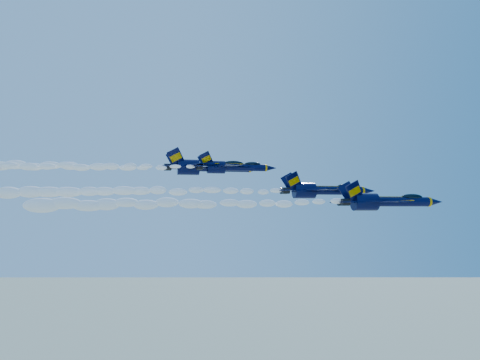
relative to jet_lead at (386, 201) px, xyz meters
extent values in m
cylinder|color=black|center=(2.91, 0.00, -0.07)|extent=(9.28, 1.55, 1.55)
ellipsoid|color=black|center=(-3.59, 0.00, -0.12)|extent=(1.61, 2.78, 6.60)
cone|color=black|center=(8.89, 0.00, -0.07)|extent=(2.68, 1.55, 1.55)
cylinder|color=#E79700|center=(7.65, 0.00, -0.07)|extent=(0.36, 1.61, 1.61)
ellipsoid|color=black|center=(4.66, 0.00, 0.70)|extent=(3.71, 1.21, 1.02)
cube|color=#E79700|center=(4.66, 0.00, 0.39)|extent=(4.33, 1.03, 0.19)
cube|color=black|center=(-1.73, -4.12, -0.07)|extent=(5.53, 6.55, 0.19)
cube|color=black|center=(-1.73, 4.12, -0.07)|extent=(5.53, 6.55, 0.19)
cube|color=#E79700|center=(-0.29, -4.12, 0.03)|extent=(2.49, 5.16, 0.10)
cube|color=#E79700|center=(-0.29, 4.12, 0.03)|extent=(2.49, 5.16, 0.10)
cube|color=black|center=(-5.86, -1.08, 1.48)|extent=(3.36, 1.06, 3.62)
cube|color=black|center=(-5.86, 1.08, 1.48)|extent=(3.36, 1.06, 3.62)
cylinder|color=black|center=(-7.20, -0.67, -0.17)|extent=(1.24, 1.13, 1.13)
cylinder|color=black|center=(-7.20, 0.67, -0.17)|extent=(1.24, 1.13, 1.13)
cube|color=#E79700|center=(-0.18, 0.00, 0.73)|extent=(11.34, 0.36, 0.08)
ellipsoid|color=white|center=(-30.62, 0.00, -0.41)|extent=(45.82, 2.01, 1.81)
cylinder|color=black|center=(-3.93, 9.43, 2.02)|extent=(9.08, 1.51, 1.51)
ellipsoid|color=black|center=(-10.29, 9.43, 1.97)|extent=(1.57, 2.72, 6.45)
cone|color=black|center=(1.91, 9.43, 2.02)|extent=(2.62, 1.51, 1.51)
cylinder|color=#E79700|center=(0.70, 9.43, 2.02)|extent=(0.35, 1.57, 1.57)
ellipsoid|color=black|center=(-2.22, 9.43, 2.77)|extent=(3.63, 1.18, 1.00)
cube|color=#E79700|center=(-2.22, 9.43, 2.47)|extent=(4.24, 1.01, 0.18)
cube|color=black|center=(-8.47, 5.40, 2.02)|extent=(5.41, 6.41, 0.18)
cube|color=black|center=(-8.47, 13.47, 2.02)|extent=(5.41, 6.41, 0.18)
cube|color=#E79700|center=(-7.06, 5.40, 2.12)|extent=(2.43, 5.05, 0.10)
cube|color=#E79700|center=(-7.06, 13.47, 2.12)|extent=(2.43, 5.05, 0.10)
cube|color=black|center=(-12.51, 8.37, 3.53)|extent=(3.29, 1.04, 3.54)
cube|color=black|center=(-12.51, 10.49, 3.53)|extent=(3.29, 1.04, 3.54)
cylinder|color=black|center=(-13.82, 8.78, 1.92)|extent=(1.21, 1.11, 1.11)
cylinder|color=black|center=(-13.82, 10.09, 1.92)|extent=(1.21, 1.11, 1.11)
cube|color=#E79700|center=(-6.96, 9.43, 2.80)|extent=(11.09, 0.35, 0.08)
ellipsoid|color=white|center=(-37.23, 9.43, 1.68)|extent=(45.82, 1.97, 1.77)
cylinder|color=black|center=(-18.89, 18.48, 6.66)|extent=(7.99, 1.33, 1.33)
ellipsoid|color=black|center=(-24.48, 18.48, 6.61)|extent=(1.38, 2.40, 5.68)
cone|color=black|center=(-13.74, 18.48, 6.66)|extent=(2.31, 1.33, 1.33)
cylinder|color=#E79700|center=(-14.81, 18.48, 6.66)|extent=(0.31, 1.38, 1.38)
ellipsoid|color=black|center=(-17.38, 18.48, 7.32)|extent=(3.19, 1.04, 0.88)
cube|color=#E79700|center=(-17.38, 18.48, 7.06)|extent=(3.73, 0.89, 0.16)
cube|color=black|center=(-22.88, 14.93, 6.66)|extent=(4.76, 5.64, 0.16)
cube|color=black|center=(-22.88, 22.03, 6.66)|extent=(4.76, 5.64, 0.16)
cube|color=#E79700|center=(-21.64, 14.93, 6.75)|extent=(2.14, 4.44, 0.09)
cube|color=#E79700|center=(-21.64, 22.03, 6.75)|extent=(2.14, 4.44, 0.09)
cube|color=black|center=(-26.43, 17.55, 7.99)|extent=(2.89, 0.91, 3.11)
cube|color=black|center=(-26.43, 19.41, 7.99)|extent=(2.89, 0.91, 3.11)
cylinder|color=black|center=(-27.59, 17.90, 6.57)|extent=(1.06, 0.98, 0.98)
cylinder|color=black|center=(-27.59, 19.06, 6.57)|extent=(1.06, 0.98, 0.98)
cube|color=#E79700|center=(-21.55, 18.48, 7.35)|extent=(9.76, 0.31, 0.07)
ellipsoid|color=white|center=(-50.94, 18.48, 6.33)|extent=(45.82, 1.73, 1.56)
cylinder|color=black|center=(-21.99, 23.81, 7.04)|extent=(10.28, 1.71, 1.71)
ellipsoid|color=black|center=(-29.19, 23.81, 6.99)|extent=(1.78, 3.08, 7.31)
cone|color=black|center=(-15.37, 23.81, 7.04)|extent=(2.97, 1.71, 1.71)
cylinder|color=#E79700|center=(-16.74, 23.81, 7.04)|extent=(0.40, 1.78, 1.78)
ellipsoid|color=black|center=(-20.05, 23.81, 7.90)|extent=(4.11, 1.34, 1.13)
cube|color=#E79700|center=(-20.05, 23.81, 7.56)|extent=(4.80, 1.14, 0.21)
cube|color=black|center=(-27.13, 19.24, 7.04)|extent=(6.12, 7.26, 0.21)
cube|color=black|center=(-27.13, 28.38, 7.04)|extent=(6.12, 7.26, 0.21)
cube|color=#E79700|center=(-25.53, 19.24, 7.16)|extent=(2.75, 5.72, 0.11)
cube|color=#E79700|center=(-25.53, 28.38, 7.16)|extent=(2.75, 5.72, 0.11)
cube|color=black|center=(-31.70, 22.61, 8.76)|extent=(3.72, 1.18, 4.01)
cube|color=black|center=(-31.70, 25.01, 8.76)|extent=(3.72, 1.18, 4.01)
cylinder|color=black|center=(-33.19, 23.07, 6.93)|extent=(1.37, 1.26, 1.26)
cylinder|color=black|center=(-33.19, 24.56, 6.93)|extent=(1.37, 1.26, 1.26)
cube|color=#E79700|center=(-25.42, 23.81, 7.93)|extent=(12.57, 0.40, 0.09)
ellipsoid|color=white|center=(-56.67, 23.81, 6.69)|extent=(45.82, 2.23, 2.00)
camera|label=1|loc=(-38.14, -68.15, -1.16)|focal=35.00mm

